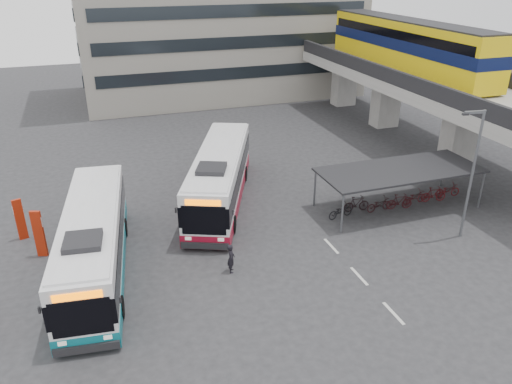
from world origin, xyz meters
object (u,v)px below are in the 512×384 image
object	(u,v)px
bus_main	(220,177)
bus_teal	(94,242)
pedestrian	(231,258)
lamp_post	(472,168)

from	to	relation	value
bus_main	bus_teal	distance (m)	9.68
bus_teal	pedestrian	size ratio (longest dim) A/B	8.03
bus_teal	pedestrian	distance (m)	6.69
lamp_post	bus_main	bearing A→B (deg)	151.24
bus_main	bus_teal	world-z (taller)	bus_main
bus_teal	bus_main	bearing A→B (deg)	42.57
bus_main	bus_teal	xyz separation A→B (m)	(-7.86, -5.66, -0.04)
bus_teal	lamp_post	bearing A→B (deg)	-2.05
pedestrian	lamp_post	world-z (taller)	lamp_post
lamp_post	pedestrian	bearing A→B (deg)	-175.24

